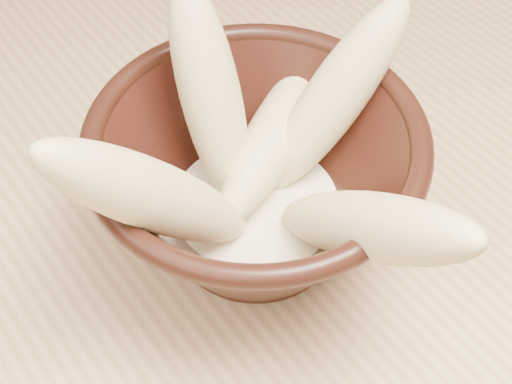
% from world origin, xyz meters
% --- Properties ---
extents(table, '(1.20, 0.80, 0.75)m').
position_xyz_m(table, '(0.00, 0.00, 0.67)').
color(table, tan).
rests_on(table, ground).
extents(bowl, '(0.24, 0.24, 0.13)m').
position_xyz_m(bowl, '(-0.05, -0.05, 0.82)').
color(bowl, black).
rests_on(bowl, table).
extents(milk_puddle, '(0.13, 0.13, 0.02)m').
position_xyz_m(milk_puddle, '(-0.05, -0.05, 0.79)').
color(milk_puddle, beige).
rests_on(milk_puddle, bowl).
extents(banana_upright, '(0.07, 0.13, 0.17)m').
position_xyz_m(banana_upright, '(-0.05, -0.00, 0.87)').
color(banana_upright, tan).
rests_on(banana_upright, bowl).
extents(banana_left, '(0.16, 0.05, 0.18)m').
position_xyz_m(banana_left, '(-0.13, -0.06, 0.88)').
color(banana_left, tan).
rests_on(banana_left, bowl).
extents(banana_right, '(0.14, 0.05, 0.16)m').
position_xyz_m(banana_right, '(0.02, -0.05, 0.86)').
color(banana_right, tan).
rests_on(banana_right, bowl).
extents(banana_across, '(0.19, 0.13, 0.06)m').
position_xyz_m(banana_across, '(-0.01, -0.03, 0.83)').
color(banana_across, tan).
rests_on(banana_across, bowl).
extents(banana_front, '(0.05, 0.18, 0.16)m').
position_xyz_m(banana_front, '(-0.04, -0.15, 0.86)').
color(banana_front, tan).
rests_on(banana_front, bowl).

